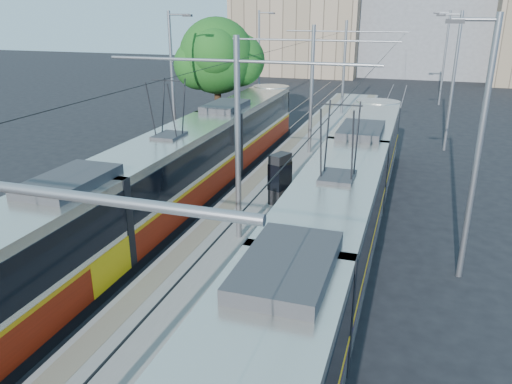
% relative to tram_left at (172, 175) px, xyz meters
% --- Properties ---
extents(platform, '(4.00, 50.00, 0.30)m').
position_rel_tram_left_xyz_m(platform, '(3.60, 7.08, -1.56)').
color(platform, gray).
rests_on(platform, ground).
extents(tactile_strip_left, '(0.70, 50.00, 0.01)m').
position_rel_tram_left_xyz_m(tactile_strip_left, '(2.15, 7.08, -1.40)').
color(tactile_strip_left, gray).
rests_on(tactile_strip_left, platform).
extents(tactile_strip_right, '(0.70, 50.00, 0.01)m').
position_rel_tram_left_xyz_m(tactile_strip_right, '(5.05, 7.08, -1.40)').
color(tactile_strip_right, gray).
rests_on(tactile_strip_right, platform).
extents(rails, '(8.71, 70.00, 0.03)m').
position_rel_tram_left_xyz_m(rails, '(3.60, 7.08, -1.69)').
color(rails, gray).
rests_on(rails, ground).
extents(tram_left, '(2.43, 30.86, 5.50)m').
position_rel_tram_left_xyz_m(tram_left, '(0.00, 0.00, 0.00)').
color(tram_left, black).
rests_on(tram_left, ground).
extents(tram_right, '(2.43, 29.79, 5.50)m').
position_rel_tram_left_xyz_m(tram_right, '(7.20, -3.13, 0.15)').
color(tram_right, black).
rests_on(tram_right, ground).
extents(catenary, '(9.20, 70.00, 7.00)m').
position_rel_tram_left_xyz_m(catenary, '(3.60, 4.23, 2.82)').
color(catenary, gray).
rests_on(catenary, platform).
extents(street_lamps, '(15.18, 38.22, 8.00)m').
position_rel_tram_left_xyz_m(street_lamps, '(3.60, 11.08, 2.48)').
color(street_lamps, gray).
rests_on(street_lamps, ground).
extents(shelter, '(0.88, 1.11, 2.14)m').
position_rel_tram_left_xyz_m(shelter, '(4.09, 1.83, -0.28)').
color(shelter, black).
rests_on(shelter, platform).
extents(tree, '(5.27, 4.87, 7.66)m').
position_rel_tram_left_xyz_m(tree, '(-2.92, 13.26, 3.47)').
color(tree, '#382314').
rests_on(tree, ground).
extents(building_left, '(16.32, 12.24, 14.19)m').
position_rel_tram_left_xyz_m(building_left, '(-6.40, 50.08, 5.40)').
color(building_left, gray).
rests_on(building_left, ground).
extents(building_centre, '(18.36, 14.28, 13.94)m').
position_rel_tram_left_xyz_m(building_centre, '(9.60, 54.08, 5.28)').
color(building_centre, gray).
rests_on(building_centre, ground).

